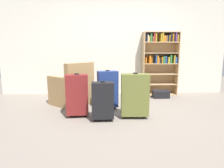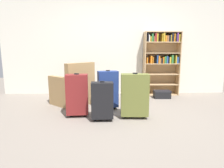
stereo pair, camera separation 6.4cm
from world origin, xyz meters
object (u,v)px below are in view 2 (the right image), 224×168
Objects in this scene: mug at (101,103)px; suitcase_navy_blue at (108,89)px; storage_box at (162,94)px; suitcase_black at (102,100)px; armchair at (73,89)px; suitcase_olive at (135,95)px; bookshelf at (162,59)px; suitcase_dark_red at (77,94)px.

mug is 0.47m from suitcase_navy_blue.
suitcase_black reaches higher than storage_box.
armchair reaches higher than mug.
suitcase_olive is at bearing -122.94° from storage_box.
suitcase_navy_blue is at bearing -138.03° from bookshelf.
suitcase_olive is 0.56m from suitcase_black.
mug is at bearing 127.41° from suitcase_olive.
bookshelf is 2.06m from suitcase_olive.
armchair is (-2.14, -0.85, -0.61)m from bookshelf.
storage_box is at bearing 21.19° from mug.
suitcase_navy_blue reaches higher than suitcase_black.
suitcase_navy_blue is at bearing -28.38° from armchair.
suitcase_black is (-1.49, -1.86, -0.59)m from bookshelf.
bookshelf is 2.44× the size of suitcase_black.
suitcase_black is (0.06, -0.89, 0.30)m from mug.
suitcase_dark_red is (-1.86, -1.25, 0.30)m from storage_box.
mug is at bearing -158.81° from storage_box.
mug is at bearing -147.73° from bookshelf.
suitcase_navy_blue is 0.99× the size of suitcase_olive.
storage_box is 2.05m from suitcase_black.
suitcase_olive reaches higher than mug.
storage_box is at bearing 33.88° from suitcase_dark_red.
mug is at bearing 93.63° from suitcase_black.
mug is at bearing -11.76° from armchair.
suitcase_navy_blue reaches higher than mug.
suitcase_olive is (1.19, -0.90, 0.09)m from armchair.
mug is (-1.54, -0.98, -0.88)m from bookshelf.
suitcase_olive is (0.60, -0.78, 0.36)m from mug.
armchair is at bearing 168.24° from mug.
suitcase_navy_blue is 1.17× the size of suitcase_black.
armchair is 1.50m from suitcase_olive.
bookshelf is 4.08× the size of storage_box.
armchair reaches higher than suitcase_navy_blue.
mug is 0.94m from suitcase_black.
bookshelf reaches higher than armchair.
armchair is at bearing 142.76° from suitcase_olive.
suitcase_black is (-1.42, -1.46, 0.25)m from storage_box.
suitcase_navy_blue is 0.67m from suitcase_olive.
bookshelf reaches higher than suitcase_navy_blue.
bookshelf reaches higher than suitcase_black.
bookshelf is 2.08× the size of suitcase_navy_blue.
armchair is 1.27× the size of suitcase_olive.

